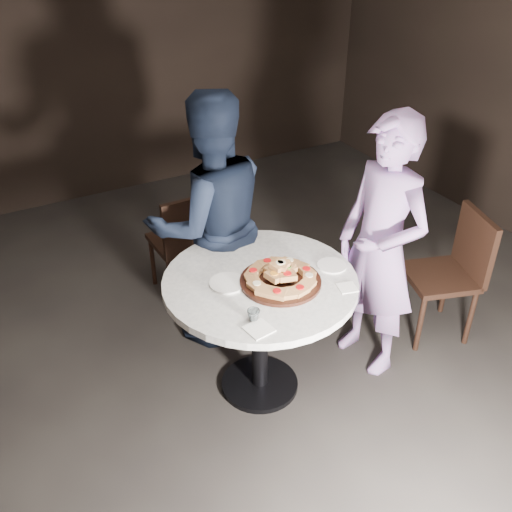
# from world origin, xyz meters

# --- Properties ---
(floor) EXTENTS (7.00, 7.00, 0.00)m
(floor) POSITION_xyz_m (0.00, 0.00, 0.00)
(floor) COLOR black
(floor) RESTS_ON ground
(table) EXTENTS (1.31, 1.31, 0.86)m
(table) POSITION_xyz_m (-0.11, 0.14, 0.70)
(table) COLOR black
(table) RESTS_ON ground
(serving_board) EXTENTS (0.57, 0.57, 0.02)m
(serving_board) POSITION_xyz_m (-0.03, 0.04, 0.87)
(serving_board) COLOR black
(serving_board) RESTS_ON table
(focaccia_pile) EXTENTS (0.42, 0.42, 0.11)m
(focaccia_pile) POSITION_xyz_m (-0.03, 0.05, 0.91)
(focaccia_pile) COLOR #A36F3F
(focaccia_pile) RESTS_ON serving_board
(plate_left) EXTENTS (0.26, 0.26, 0.01)m
(plate_left) POSITION_xyz_m (-0.30, 0.18, 0.87)
(plate_left) COLOR white
(plate_left) RESTS_ON table
(plate_right) EXTENTS (0.21, 0.21, 0.01)m
(plate_right) POSITION_xyz_m (0.33, 0.04, 0.86)
(plate_right) COLOR white
(plate_right) RESTS_ON table
(water_glass) EXTENTS (0.08, 0.08, 0.06)m
(water_glass) POSITION_xyz_m (-0.33, -0.18, 0.89)
(water_glass) COLOR silver
(water_glass) RESTS_ON table
(napkin_near) EXTENTS (0.15, 0.15, 0.01)m
(napkin_near) POSITION_xyz_m (-0.34, -0.26, 0.86)
(napkin_near) COLOR white
(napkin_near) RESTS_ON table
(napkin_far) EXTENTS (0.12, 0.12, 0.01)m
(napkin_far) POSITION_xyz_m (0.28, -0.18, 0.86)
(napkin_far) COLOR white
(napkin_far) RESTS_ON table
(chair_far) EXTENTS (0.43, 0.45, 0.91)m
(chair_far) POSITION_xyz_m (-0.11, 1.31, 0.53)
(chair_far) COLOR black
(chair_far) RESTS_ON ground
(chair_right) EXTENTS (0.58, 0.56, 0.95)m
(chair_right) POSITION_xyz_m (1.37, -0.00, 0.55)
(chair_right) COLOR black
(chair_right) RESTS_ON ground
(diner_navy) EXTENTS (0.94, 0.77, 1.80)m
(diner_navy) POSITION_xyz_m (-0.12, 0.81, 0.90)
(diner_navy) COLOR black
(diner_navy) RESTS_ON ground
(diner_teal) EXTENTS (0.50, 0.69, 1.75)m
(diner_teal) POSITION_xyz_m (0.69, 0.03, 0.88)
(diner_teal) COLOR #8367A0
(diner_teal) RESTS_ON ground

